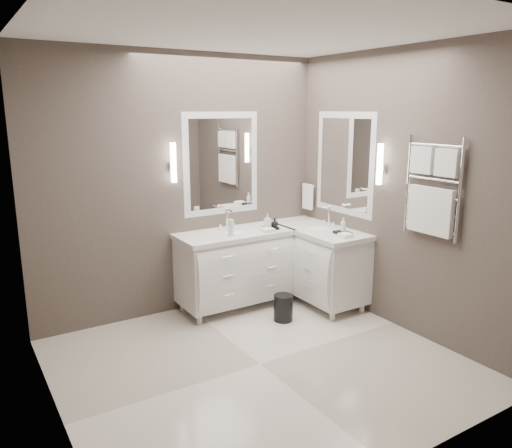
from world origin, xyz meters
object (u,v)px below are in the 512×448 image
towel_ladder (432,194)px  waste_bin (283,308)px  vanity_right (317,259)px  vanity_back (234,264)px

towel_ladder → waste_bin: size_ratio=3.28×
vanity_right → vanity_back: bearing=159.6°
vanity_back → waste_bin: (0.24, -0.59, -0.35)m
vanity_back → towel_ladder: bearing=-55.9°
vanity_back → vanity_right: size_ratio=1.00×
towel_ladder → vanity_right: bearing=99.8°
waste_bin → towel_ladder: bearing=-50.4°
vanity_back → waste_bin: bearing=-67.7°
vanity_back → vanity_right: 0.93m
towel_ladder → waste_bin: towel_ladder is taller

